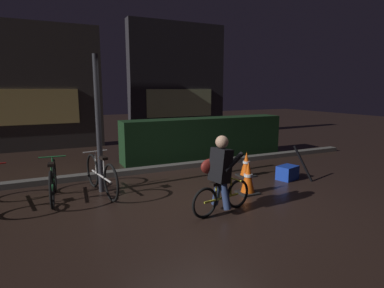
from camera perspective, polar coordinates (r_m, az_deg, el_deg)
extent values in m
plane|color=black|center=(5.70, 0.79, -10.05)|extent=(40.00, 40.00, 0.00)
cube|color=#56544F|center=(7.63, -6.56, -4.47)|extent=(12.00, 0.24, 0.12)
cube|color=black|center=(9.04, 2.34, 1.15)|extent=(4.80, 0.70, 1.14)
cube|color=#383330|center=(11.33, -29.57, 8.92)|extent=(5.26, 0.50, 4.00)
cube|color=#F2D172|center=(11.07, -29.39, 5.81)|extent=(3.68, 0.04, 1.10)
cube|color=#262328|center=(13.03, -2.65, 11.34)|extent=(4.02, 0.50, 4.56)
cube|color=#BFCC8C|center=(12.79, -2.14, 7.44)|extent=(2.81, 0.04, 1.10)
cylinder|color=#2D2D33|center=(6.11, -16.58, 3.30)|extent=(0.10, 0.10, 2.57)
torus|color=black|center=(6.59, -23.67, -5.20)|extent=(0.09, 0.64, 0.64)
torus|color=black|center=(5.67, -24.07, -7.61)|extent=(0.09, 0.64, 0.64)
cylinder|color=#236B38|center=(6.13, -23.86, -6.32)|extent=(0.11, 0.96, 0.04)
cylinder|color=#236B38|center=(5.92, -24.05, -5.08)|extent=(0.03, 0.03, 0.36)
cube|color=black|center=(5.88, -24.17, -3.39)|extent=(0.12, 0.21, 0.05)
cylinder|color=#236B38|center=(6.34, -23.88, -3.92)|extent=(0.03, 0.03, 0.40)
cylinder|color=#236B38|center=(6.29, -24.01, -2.14)|extent=(0.46, 0.06, 0.02)
torus|color=black|center=(6.63, -17.55, -4.59)|extent=(0.15, 0.68, 0.68)
torus|color=black|center=(5.70, -14.46, -6.78)|extent=(0.15, 0.68, 0.68)
cylinder|color=silver|center=(6.16, -16.12, -5.61)|extent=(0.20, 1.01, 0.04)
cylinder|color=silver|center=(5.95, -15.65, -4.24)|extent=(0.03, 0.03, 0.38)
cube|color=black|center=(5.91, -15.74, -2.45)|extent=(0.13, 0.21, 0.05)
cylinder|color=silver|center=(6.37, -17.03, -3.17)|extent=(0.03, 0.03, 0.43)
cylinder|color=silver|center=(6.32, -17.13, -1.29)|extent=(0.46, 0.10, 0.02)
cube|color=black|center=(6.12, 10.03, -8.64)|extent=(0.36, 0.36, 0.03)
cone|color=#EA560F|center=(6.03, 10.12, -5.86)|extent=(0.26, 0.26, 0.59)
cylinder|color=white|center=(6.02, 10.13, -5.59)|extent=(0.16, 0.16, 0.05)
cube|color=black|center=(7.29, 9.75, -5.60)|extent=(0.36, 0.36, 0.03)
cone|color=#EA560F|center=(7.22, 9.81, -3.47)|extent=(0.26, 0.26, 0.53)
cylinder|color=white|center=(7.21, 9.82, -3.26)|extent=(0.16, 0.16, 0.05)
cube|color=#193DB7|center=(7.19, 16.90, -4.99)|extent=(0.51, 0.43, 0.30)
torus|color=black|center=(5.31, 8.28, -8.90)|extent=(0.48, 0.14, 0.48)
torus|color=black|center=(4.86, 2.32, -10.61)|extent=(0.48, 0.14, 0.48)
cylinder|color=gold|center=(5.08, 5.44, -9.73)|extent=(0.70, 0.18, 0.04)
cylinder|color=gold|center=(4.96, 4.40, -8.59)|extent=(0.03, 0.03, 0.26)
cube|color=black|center=(4.92, 4.42, -7.13)|extent=(0.22, 0.14, 0.05)
cylinder|color=gold|center=(5.16, 7.07, -7.71)|extent=(0.03, 0.03, 0.30)
cylinder|color=gold|center=(5.11, 7.10, -6.12)|extent=(0.12, 0.46, 0.02)
cylinder|color=navy|center=(5.11, 4.52, -8.86)|extent=(0.15, 0.23, 0.42)
cylinder|color=navy|center=(4.98, 6.07, -9.43)|extent=(0.15, 0.23, 0.42)
cube|color=black|center=(4.90, 5.20, -3.82)|extent=(0.32, 0.37, 0.54)
sphere|color=tan|center=(4.84, 5.44, 0.36)|extent=(0.20, 0.20, 0.20)
cylinder|color=black|center=(5.08, 5.31, -2.75)|extent=(0.40, 0.16, 0.29)
cylinder|color=black|center=(4.88, 7.53, -3.31)|extent=(0.40, 0.16, 0.29)
ellipsoid|color=maroon|center=(5.01, 3.14, -4.05)|extent=(0.35, 0.22, 0.24)
cylinder|color=black|center=(7.09, 19.47, -3.38)|extent=(0.42, 0.26, 0.77)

